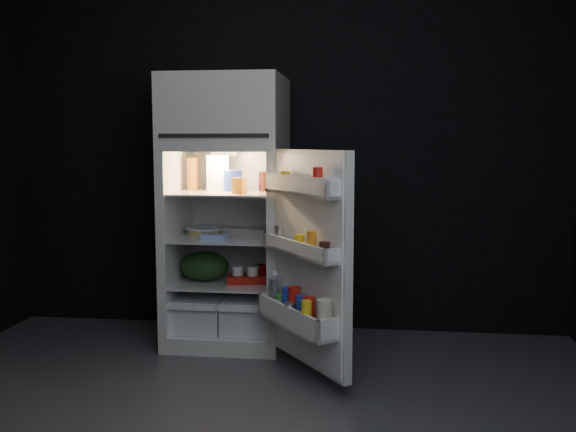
# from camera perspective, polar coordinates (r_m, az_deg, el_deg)

# --- Properties ---
(floor) EXTENTS (4.00, 3.40, 0.00)m
(floor) POSITION_cam_1_polar(r_m,az_deg,el_deg) (3.23, -4.35, -18.14)
(floor) COLOR #4C4C51
(floor) RESTS_ON ground
(wall_back) EXTENTS (4.00, 0.00, 2.70)m
(wall_back) POSITION_cam_1_polar(r_m,az_deg,el_deg) (4.61, -0.19, 6.58)
(wall_back) COLOR black
(wall_back) RESTS_ON ground
(wall_front) EXTENTS (4.00, 0.00, 2.70)m
(wall_front) POSITION_cam_1_polar(r_m,az_deg,el_deg) (1.32, -20.08, 6.05)
(wall_front) COLOR black
(wall_front) RESTS_ON ground
(refrigerator) EXTENTS (0.76, 0.71, 1.78)m
(refrigerator) POSITION_cam_1_polar(r_m,az_deg,el_deg) (4.32, -5.39, 1.31)
(refrigerator) COLOR silver
(refrigerator) RESTS_ON ground
(fridge_door) EXTENTS (0.58, 0.69, 1.22)m
(fridge_door) POSITION_cam_1_polar(r_m,az_deg,el_deg) (3.59, 1.66, -4.13)
(fridge_door) COLOR silver
(fridge_door) RESTS_ON ground
(milk_jug) EXTENTS (0.18, 0.18, 0.24)m
(milk_jug) POSITION_cam_1_polar(r_m,az_deg,el_deg) (4.37, -6.30, 3.86)
(milk_jug) COLOR white
(milk_jug) RESTS_ON refrigerator
(mayo_jar) EXTENTS (0.14, 0.14, 0.14)m
(mayo_jar) POSITION_cam_1_polar(r_m,az_deg,el_deg) (4.28, -4.90, 3.15)
(mayo_jar) COLOR #1D329F
(mayo_jar) RESTS_ON refrigerator
(jam_jar) EXTENTS (0.12, 0.12, 0.13)m
(jam_jar) POSITION_cam_1_polar(r_m,az_deg,el_deg) (4.28, -1.88, 3.10)
(jam_jar) COLOR black
(jam_jar) RESTS_ON refrigerator
(amber_bottle) EXTENTS (0.09, 0.09, 0.22)m
(amber_bottle) POSITION_cam_1_polar(r_m,az_deg,el_deg) (4.38, -8.46, 3.71)
(amber_bottle) COLOR #AE601B
(amber_bottle) RESTS_ON refrigerator
(small_carton) EXTENTS (0.09, 0.08, 0.10)m
(small_carton) POSITION_cam_1_polar(r_m,az_deg,el_deg) (4.09, -4.34, 2.71)
(small_carton) COLOR orange
(small_carton) RESTS_ON refrigerator
(egg_carton) EXTENTS (0.33, 0.20, 0.07)m
(egg_carton) POSITION_cam_1_polar(r_m,az_deg,el_deg) (4.18, -3.64, -1.55)
(egg_carton) COLOR gray
(egg_carton) RESTS_ON refrigerator
(pie) EXTENTS (0.35, 0.35, 0.04)m
(pie) POSITION_cam_1_polar(r_m,az_deg,el_deg) (4.40, -7.11, -1.37)
(pie) COLOR tan
(pie) RESTS_ON refrigerator
(flat_package) EXTENTS (0.17, 0.10, 0.04)m
(flat_package) POSITION_cam_1_polar(r_m,az_deg,el_deg) (4.13, -6.55, -1.87)
(flat_package) COLOR #8CA6D8
(flat_package) RESTS_ON refrigerator
(wrapped_pkg) EXTENTS (0.13, 0.11, 0.05)m
(wrapped_pkg) POSITION_cam_1_polar(r_m,az_deg,el_deg) (4.43, -2.33, -1.19)
(wrapped_pkg) COLOR beige
(wrapped_pkg) RESTS_ON refrigerator
(produce_bag) EXTENTS (0.38, 0.34, 0.20)m
(produce_bag) POSITION_cam_1_polar(r_m,az_deg,el_deg) (4.35, -7.41, -4.43)
(produce_bag) COLOR #193815
(produce_bag) RESTS_ON refrigerator
(yogurt_tray) EXTENTS (0.28, 0.19, 0.05)m
(yogurt_tray) POSITION_cam_1_polar(r_m,az_deg,el_deg) (4.26, -3.71, -5.62)
(yogurt_tray) COLOR #AE170E
(yogurt_tray) RESTS_ON refrigerator
(small_can_red) EXTENTS (0.07, 0.07, 0.09)m
(small_can_red) POSITION_cam_1_polar(r_m,az_deg,el_deg) (4.41, -2.34, -4.92)
(small_can_red) COLOR #AE170E
(small_can_red) RESTS_ON refrigerator
(small_can_silver) EXTENTS (0.08, 0.08, 0.09)m
(small_can_silver) POSITION_cam_1_polar(r_m,az_deg,el_deg) (4.42, -2.62, -4.91)
(small_can_silver) COLOR #BCBDC1
(small_can_silver) RESTS_ON refrigerator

